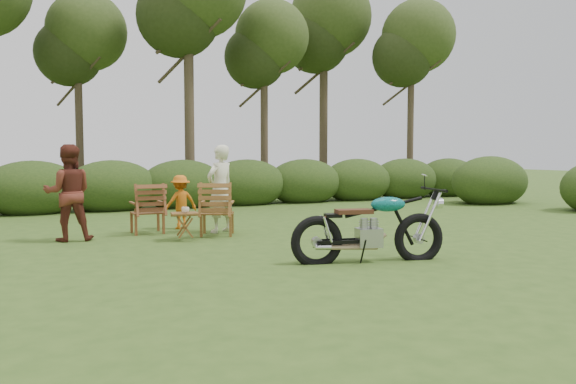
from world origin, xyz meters
name	(u,v)px	position (x,y,z in m)	size (l,w,h in m)	color
ground	(346,260)	(0.00, 0.00, 0.00)	(80.00, 80.00, 0.00)	#314B19
tree_line	(191,79)	(0.50, 9.74, 3.81)	(22.52, 11.62, 8.14)	#392C1F
motorcycle	(368,261)	(0.22, -0.26, 0.00)	(2.19, 0.83, 1.25)	#0DAAA4
lawn_chair_right	(217,235)	(-0.92, 3.21, 0.00)	(0.70, 0.70, 1.02)	brown
lawn_chair_left	(148,233)	(-2.07, 4.05, 0.00)	(0.67, 0.67, 0.98)	#5C2D17
side_table	(185,227)	(-1.66, 2.83, 0.25)	(0.49, 0.41, 0.51)	brown
cup	(185,210)	(-1.66, 2.79, 0.56)	(0.14, 0.14, 0.11)	beige
adult_a	(221,232)	(-0.73, 3.57, 0.00)	(0.63, 0.42, 1.74)	beige
adult_b	(70,241)	(-3.54, 3.71, 0.00)	(0.84, 0.66, 1.74)	#5D251A
child	(181,229)	(-1.31, 4.41, 0.00)	(0.72, 0.42, 1.12)	#C66012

